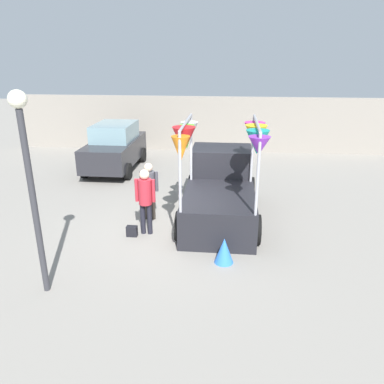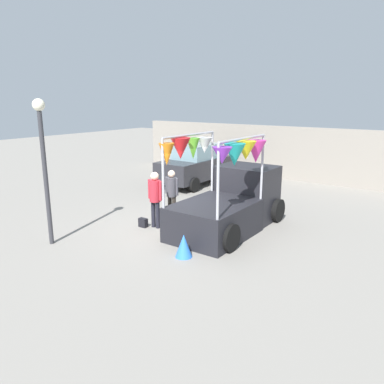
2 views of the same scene
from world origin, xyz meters
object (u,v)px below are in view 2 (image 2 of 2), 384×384
object	(u,v)px
street_lamp	(43,152)
vendor_truck	(231,199)
person_customer	(155,194)
person_vendor	(172,190)
folded_kite_bundle_azure	(184,246)
parked_car	(196,164)
handbag	(143,223)

from	to	relation	value
street_lamp	vendor_truck	bearing A→B (deg)	50.70
person_customer	person_vendor	xyz separation A→B (m)	(-0.10, 0.94, -0.07)
folded_kite_bundle_azure	parked_car	bearing A→B (deg)	123.31
vendor_truck	handbag	size ratio (longest dim) A/B	14.57
street_lamp	folded_kite_bundle_azure	size ratio (longest dim) A/B	6.55
parked_car	folded_kite_bundle_azure	size ratio (longest dim) A/B	6.67
person_customer	handbag	distance (m)	1.02
person_vendor	handbag	world-z (taller)	person_vendor
vendor_truck	person_vendor	xyz separation A→B (m)	(-2.00, -0.45, 0.08)
handbag	parked_car	bearing A→B (deg)	110.20
vendor_truck	person_vendor	distance (m)	2.05
person_vendor	street_lamp	xyz separation A→B (m)	(-1.36, -3.65, 1.56)
vendor_truck	folded_kite_bundle_azure	xyz separation A→B (m)	(0.17, -2.67, -0.63)
handbag	folded_kite_bundle_azure	bearing A→B (deg)	-24.08
vendor_truck	folded_kite_bundle_azure	world-z (taller)	vendor_truck
person_vendor	handbag	bearing A→B (deg)	-102.23
person_customer	folded_kite_bundle_azure	size ratio (longest dim) A/B	2.94
person_customer	person_vendor	bearing A→B (deg)	96.22
person_vendor	folded_kite_bundle_azure	distance (m)	3.18
person_vendor	parked_car	bearing A→B (deg)	116.92
parked_car	person_vendor	xyz separation A→B (m)	(2.42, -4.77, 0.06)
person_customer	street_lamp	bearing A→B (deg)	-118.39
person_customer	handbag	world-z (taller)	person_customer
handbag	folded_kite_bundle_azure	size ratio (longest dim) A/B	0.47
parked_car	person_customer	size ratio (longest dim) A/B	2.27
vendor_truck	handbag	world-z (taller)	vendor_truck
parked_car	street_lamp	size ratio (longest dim) A/B	1.02
vendor_truck	street_lamp	size ratio (longest dim) A/B	1.04
street_lamp	folded_kite_bundle_azure	bearing A→B (deg)	22.02
parked_car	handbag	bearing A→B (deg)	-69.80
person_customer	parked_car	bearing A→B (deg)	113.85
vendor_truck	street_lamp	distance (m)	5.55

